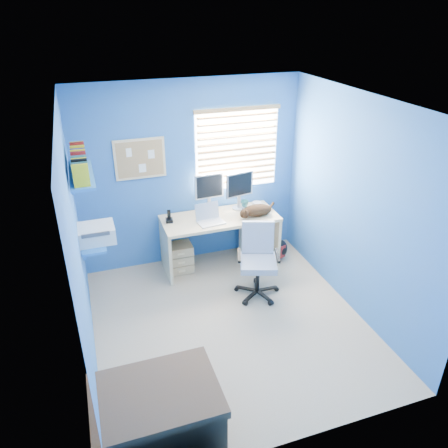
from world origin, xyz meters
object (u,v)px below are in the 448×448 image
object	(u,v)px
tower_pc	(252,243)
office_chair	(258,269)
cat	(257,210)
desk	(220,241)
laptop	(211,215)

from	to	relation	value
tower_pc	office_chair	bearing A→B (deg)	-117.97
cat	desk	bearing A→B (deg)	148.47
desk	cat	size ratio (longest dim) A/B	3.70
cat	tower_pc	bearing A→B (deg)	67.84
office_chair	laptop	bearing A→B (deg)	120.93
cat	tower_pc	distance (m)	0.61
cat	laptop	bearing A→B (deg)	162.66
tower_pc	office_chair	distance (m)	0.87
cat	office_chair	distance (m)	0.86
office_chair	cat	bearing A→B (deg)	69.29
laptop	tower_pc	xyz separation A→B (m)	(0.66, 0.16, -0.62)
laptop	desk	bearing A→B (deg)	30.47
tower_pc	office_chair	size ratio (longest dim) A/B	0.49
cat	office_chair	world-z (taller)	office_chair
desk	cat	world-z (taller)	cat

